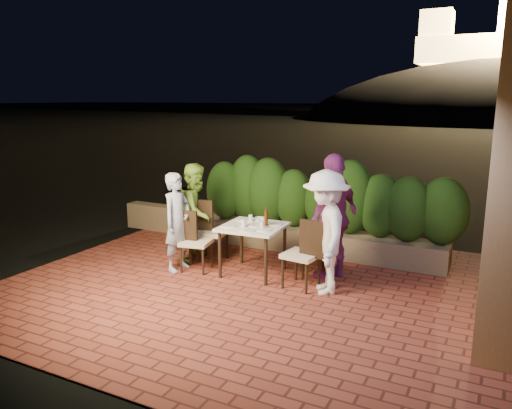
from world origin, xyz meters
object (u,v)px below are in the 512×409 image
Objects in this scene: dining_table at (253,250)px; diner_blue at (177,222)px; diner_green at (197,212)px; diner_purple at (334,217)px; bowl at (259,219)px; chair_right_front at (301,253)px; chair_left_front at (196,241)px; parapet_lamp at (202,207)px; chair_right_back at (313,249)px; diner_white at (326,232)px; beer_bottle at (266,216)px; chair_left_back at (212,231)px.

diner_blue reaches higher than dining_table.
diner_purple reaches higher than diner_green.
bowl is 0.17× the size of chair_right_front.
bowl is at bearing 25.97° from chair_left_front.
parapet_lamp is (-0.73, 1.78, -0.19)m from diner_blue.
bowl is at bearing -26.19° from chair_right_back.
diner_white is at bearing 22.01° from diner_purple.
beer_bottle is 0.35× the size of chair_right_back.
diner_green is at bearing -60.07° from parapet_lamp.
chair_right_back is at bearing 19.05° from beer_bottle.
parapet_lamp is (-3.04, 1.63, -0.27)m from diner_white.
chair_right_back is 2.04m from diner_green.
chair_right_front is at bearing -81.85° from diner_blue.
chair_left_front is (-0.78, -0.59, -0.30)m from bowl.
beer_bottle is at bearing -68.55° from diner_blue.
chair_left_front is 1.70m from chair_right_front.
dining_table is 0.95× the size of chair_left_front.
chair_left_back is 0.54× the size of diner_purple.
diner_blue is (-1.96, -0.66, 0.34)m from chair_right_back.
chair_right_front reaches higher than bowl.
beer_bottle is 2.45m from parapet_lamp.
chair_left_back is 2.05m from diner_purple.
diner_purple is (0.28, 0.07, 0.50)m from chair_right_back.
chair_right_back is at bearing -82.25° from chair_right_front.
bowl reaches higher than parapet_lamp.
parapet_lamp is (-2.97, 1.05, -0.35)m from diner_purple.
diner_green is 11.30× the size of parapet_lamp.
diner_green is 1.38m from parapet_lamp.
dining_table is 0.59× the size of diner_blue.
beer_bottle is at bearing -33.78° from parapet_lamp.
diner_blue is 0.96× the size of diner_green.
diner_white is (2.36, -0.45, 0.05)m from diner_green.
diner_green reaches higher than chair_right_back.
parapet_lamp is at bearing 142.24° from dining_table.
chair_left_back is 1.72m from chair_right_back.
dining_table reaches higher than parapet_lamp.
dining_table is 0.88m from chair_right_front.
chair_right_front is 1.17× the size of chair_right_back.
chair_left_front is (-0.84, -0.26, 0.09)m from dining_table.
beer_bottle reaches higher than dining_table.
chair_right_front is 3.14m from parapet_lamp.
chair_left_front is 0.41m from diner_blue.
diner_purple reaches higher than chair_left_back.
diner_green is (-0.28, -0.00, 0.29)m from chair_left_back.
chair_left_back is at bearing -71.65° from diner_purple.
diner_blue is (-1.96, -0.17, 0.26)m from chair_right_front.
parapet_lamp is (-1.77, 1.09, -0.20)m from bowl.
diner_green is at bearing -127.14° from diner_white.
diner_green is at bearing -72.02° from diner_purple.
chair_right_back reaches higher than bowl.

